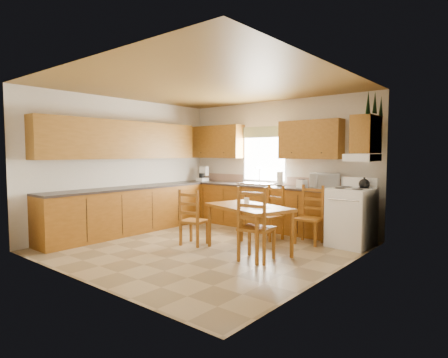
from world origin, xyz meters
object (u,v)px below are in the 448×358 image
Objects in this scene: dining_table at (248,229)px; chair_near_left at (194,217)px; microwave at (325,181)px; chair_far_left at (309,215)px; chair_far_right at (269,213)px; stove at (351,218)px; chair_near_right at (257,224)px.

chair_near_left is (-1.00, -0.22, 0.11)m from dining_table.
microwave is 2.54m from chair_near_left.
chair_far_right is (-0.72, -0.17, -0.01)m from chair_far_left.
chair_near_right reaches higher than stove.
chair_far_left is (0.12, 1.45, -0.04)m from chair_near_right.
chair_near_right is 1.41m from chair_far_right.
microwave is 1.20m from chair_far_right.
microwave reaches higher than stove.
chair_far_left reaches higher than stove.
chair_far_right is at bearing 119.26° from dining_table.
chair_far_left is at bearing -153.25° from stove.
chair_far_left is (-0.01, -0.60, -0.56)m from microwave.
microwave is at bearing 84.12° from chair_far_left.
stove is 1.44m from chair_far_right.
dining_table is 1.25m from chair_far_left.
chair_far_right reaches higher than stove.
chair_near_left is 0.95× the size of chair_far_left.
microwave is 0.52× the size of chair_near_left.
chair_far_right is (-1.37, -0.44, 0.01)m from stove.
microwave is at bearing -104.77° from chair_near_right.
dining_table is (-1.15, -1.41, -0.11)m from stove.
chair_near_right is at bearing -110.24° from stove.
chair_near_left is at bearing -138.87° from stove.
stove reaches higher than chair_near_left.
chair_far_right is at bearing -156.24° from microwave.
chair_near_right is 1.45m from chair_far_left.
chair_near_right is at bearing -53.59° from chair_far_right.
stove is at bearing 17.43° from chair_far_left.
dining_table is at bearing -179.00° from chair_near_left.
dining_table is 1.46× the size of chair_near_left.
chair_far_right is (-0.59, 1.28, -0.06)m from chair_near_right.
microwave is at bearing -138.91° from chair_near_left.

